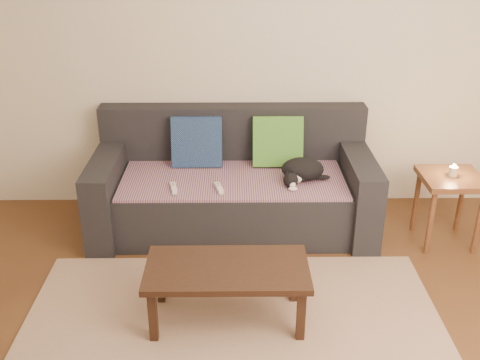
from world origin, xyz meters
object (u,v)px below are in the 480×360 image
object	(u,v)px
wii_remote_a	(174,188)
wii_remote_b	(219,188)
sofa	(233,188)
cat	(302,170)
side_table	(450,188)
coffee_table	(227,274)

from	to	relation	value
wii_remote_a	wii_remote_b	distance (m)	0.32
sofa	cat	world-z (taller)	sofa
cat	wii_remote_b	size ratio (longest dim) A/B	2.62
sofa	side_table	bearing A→B (deg)	-10.29
cat	sofa	bearing A→B (deg)	145.68
wii_remote_b	coffee_table	bearing A→B (deg)	169.99
wii_remote_a	wii_remote_b	size ratio (longest dim) A/B	1.00
coffee_table	side_table	bearing A→B (deg)	29.53
side_table	wii_remote_b	bearing A→B (deg)	-179.41
sofa	side_table	size ratio (longest dim) A/B	3.93
wii_remote_b	side_table	world-z (taller)	side_table
wii_remote_a	coffee_table	bearing A→B (deg)	-168.03
wii_remote_a	side_table	world-z (taller)	side_table
wii_remote_b	coffee_table	distance (m)	0.90
sofa	coffee_table	bearing A→B (deg)	-91.62
sofa	wii_remote_b	xyz separation A→B (m)	(-0.10, -0.30, 0.15)
cat	side_table	world-z (taller)	cat
cat	wii_remote_b	world-z (taller)	cat
cat	side_table	bearing A→B (deg)	-27.02
sofa	coffee_table	size ratio (longest dim) A/B	2.22
side_table	sofa	bearing A→B (deg)	169.71
wii_remote_a	wii_remote_b	bearing A→B (deg)	-102.39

